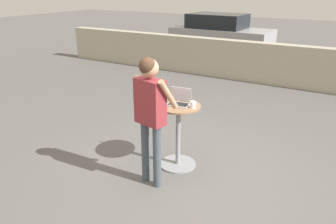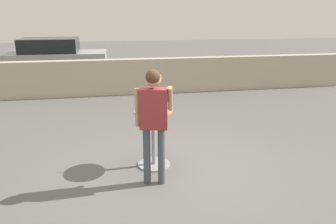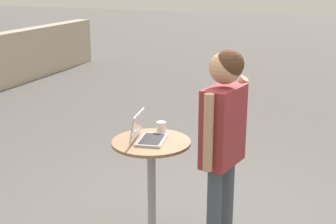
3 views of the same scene
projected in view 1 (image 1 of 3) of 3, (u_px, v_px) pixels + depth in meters
ground_plane at (188, 178)px, 4.67m from camera, size 50.00×50.00×0.00m
pavement_kerb at (281, 65)px, 8.85m from camera, size 14.80×0.35×1.11m
cafe_table at (178, 132)px, 4.83m from camera, size 0.64×0.64×0.97m
laptop at (179, 101)px, 4.69m from camera, size 0.35×0.30×0.24m
coffee_mug at (193, 105)px, 4.55m from camera, size 0.12×0.08×0.09m
standing_person at (150, 106)px, 4.16m from camera, size 0.58×0.34×1.77m
parked_car_near_street at (220, 34)px, 12.72m from camera, size 3.88×1.90×1.55m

